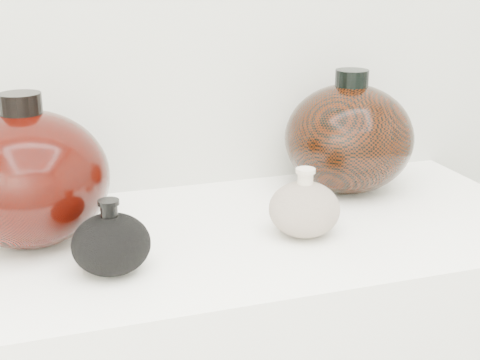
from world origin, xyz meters
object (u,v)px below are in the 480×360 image
object	(u,v)px
cream_gourd_vase	(304,209)
right_round_pot	(349,138)
left_round_pot	(28,178)
black_gourd_vase	(111,244)

from	to	relation	value
cream_gourd_vase	right_round_pot	xyz separation A→B (m)	(0.17, 0.18, 0.06)
left_round_pot	right_round_pot	world-z (taller)	left_round_pot
black_gourd_vase	left_round_pot	bearing A→B (deg)	124.89
right_round_pot	cream_gourd_vase	bearing A→B (deg)	-132.85
cream_gourd_vase	right_round_pot	size ratio (longest dim) A/B	0.51
cream_gourd_vase	left_round_pot	bearing A→B (deg)	165.48
black_gourd_vase	right_round_pot	distance (m)	0.54
left_round_pot	right_round_pot	bearing A→B (deg)	6.96
right_round_pot	left_round_pot	bearing A→B (deg)	-173.04
right_round_pot	black_gourd_vase	bearing A→B (deg)	-155.46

